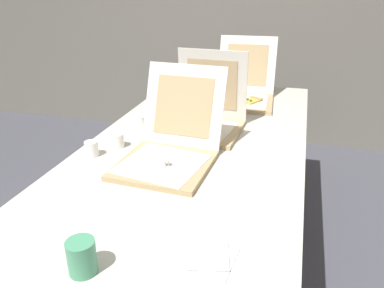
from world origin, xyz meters
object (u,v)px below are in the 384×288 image
cup_white_near_left (92,149)px  cup_printed_front (82,257)px  pizza_box_back (244,93)px  cup_white_near_center (117,140)px  cup_white_mid (142,122)px  table (198,150)px  napkin_pile (206,256)px  pizza_box_middle (205,119)px  cup_white_far (177,108)px  pizza_box_front (169,151)px

cup_white_near_left → cup_printed_front: 0.73m
pizza_box_back → cup_white_near_center: 0.96m
cup_white_near_left → cup_white_mid: size_ratio=1.00×
pizza_box_back → cup_printed_front: (-0.17, -1.62, -0.01)m
table → napkin_pile: napkin_pile is taller
cup_white_near_center → pizza_box_middle: bearing=44.3°
table → cup_white_near_left: cup_white_near_left is taller
cup_white_mid → napkin_pile: 1.04m
cup_white_far → cup_printed_front: 1.30m
pizza_box_back → napkin_pile: 1.48m
table → pizza_box_back: pizza_box_back is taller
pizza_box_middle → cup_white_near_center: 0.47m
pizza_box_middle → napkin_pile: pizza_box_middle is taller
cup_white_mid → cup_white_far: same height
pizza_box_front → cup_white_near_left: bearing=-172.1°
cup_white_near_left → napkin_pile: (0.64, -0.51, -0.03)m
table → cup_white_near_center: (-0.34, -0.16, 0.08)m
cup_printed_front → napkin_pile: 0.34m
pizza_box_back → cup_white_mid: bearing=-129.8°
pizza_box_front → pizza_box_back: size_ratio=1.01×
cup_white_far → cup_printed_front: (0.16, -1.29, 0.02)m
table → cup_white_far: bearing=121.4°
table → cup_white_mid: bearing=164.0°
pizza_box_front → cup_white_mid: bearing=130.7°
pizza_box_front → pizza_box_middle: size_ratio=1.32×
pizza_box_middle → cup_white_far: size_ratio=5.80×
cup_white_near_center → cup_white_far: bearing=77.6°
pizza_box_front → cup_printed_front: pizza_box_front is taller
pizza_box_front → pizza_box_back: (0.17, 0.94, -0.00)m
pizza_box_middle → cup_white_mid: pizza_box_middle is taller
pizza_box_back → table: bearing=-102.8°
cup_printed_front → pizza_box_back: bearing=83.9°
pizza_box_back → cup_white_near_left: bearing=-121.7°
table → cup_white_mid: (-0.33, 0.09, 0.08)m
cup_white_near_center → napkin_pile: 0.85m
cup_white_far → cup_white_near_center: 0.54m
pizza_box_front → table: bearing=79.1°
pizza_box_front → cup_white_near_center: 0.29m
pizza_box_front → cup_white_far: (-0.16, 0.61, -0.02)m
table → pizza_box_front: bearing=-103.4°
pizza_box_middle → cup_white_far: (-0.22, 0.20, -0.02)m
table → cup_white_near_center: 0.38m
pizza_box_middle → cup_white_mid: (-0.32, -0.07, -0.02)m
table → cup_white_mid: size_ratio=33.16×
cup_white_mid → cup_white_far: size_ratio=1.00×
cup_white_far → pizza_box_back: bearing=44.7°
pizza_box_front → cup_white_near_left: (-0.35, -0.03, -0.02)m
pizza_box_middle → pizza_box_back: 0.54m
cup_white_mid → cup_white_near_left: bearing=-102.0°
cup_white_far → pizza_box_middle: bearing=-42.9°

